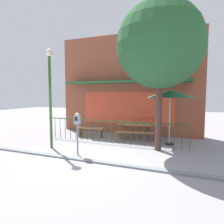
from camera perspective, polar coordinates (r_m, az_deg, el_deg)
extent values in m
plane|color=gray|center=(6.94, -6.92, -12.50)|extent=(40.00, 40.00, 0.00)
cube|color=brown|center=(11.01, 4.47, -5.86)|extent=(7.60, 0.54, 0.01)
cube|color=#9A4D36|center=(10.82, 4.56, 7.83)|extent=(7.60, 0.50, 5.22)
cube|color=#E54C2D|center=(10.59, 4.10, 1.07)|extent=(4.94, 0.02, 1.70)
cube|color=#2A5E34|center=(10.20, 3.46, 8.55)|extent=(6.46, 0.82, 0.12)
cube|color=#27431F|center=(8.57, -0.37, -2.57)|extent=(6.38, 0.04, 0.04)
cylinder|color=#20412B|center=(10.26, -17.17, -4.20)|extent=(0.02, 0.02, 0.95)
cylinder|color=#2D4B21|center=(10.08, -15.88, -4.33)|extent=(0.02, 0.02, 0.95)
cylinder|color=#29452F|center=(9.91, -14.55, -4.46)|extent=(0.02, 0.02, 0.95)
cylinder|color=#254D2C|center=(9.74, -13.17, -4.60)|extent=(0.02, 0.02, 0.95)
cylinder|color=#224432|center=(9.58, -11.74, -4.73)|extent=(0.02, 0.02, 0.95)
cylinder|color=#1D4F2C|center=(9.42, -10.26, -4.87)|extent=(0.02, 0.02, 0.95)
cylinder|color=#1E4731|center=(9.28, -8.73, -5.01)|extent=(0.02, 0.02, 0.95)
cylinder|color=#1E462B|center=(9.13, -7.15, -5.14)|extent=(0.02, 0.02, 0.95)
cylinder|color=#1A442D|center=(9.00, -5.53, -5.28)|extent=(0.02, 0.02, 0.95)
cylinder|color=#264D2D|center=(8.87, -3.86, -5.42)|extent=(0.02, 0.02, 0.95)
cylinder|color=#274E25|center=(8.75, -2.13, -5.56)|extent=(0.02, 0.02, 0.95)
cylinder|color=#244E2C|center=(8.64, -0.36, -5.69)|extent=(0.02, 0.02, 0.95)
cylinder|color=#27402A|center=(8.54, 1.45, -5.83)|extent=(0.02, 0.02, 0.95)
cylinder|color=#234023|center=(8.45, 3.31, -5.96)|extent=(0.02, 0.02, 0.95)
cylinder|color=#223D1F|center=(8.36, 5.20, -6.08)|extent=(0.02, 0.02, 0.95)
cylinder|color=#2C4927|center=(8.29, 7.14, -6.21)|extent=(0.02, 0.02, 0.95)
cylinder|color=#1A4D20|center=(8.22, 9.11, -6.32)|extent=(0.02, 0.02, 0.95)
cylinder|color=#2B422F|center=(8.17, 11.11, -6.44)|extent=(0.02, 0.02, 0.95)
cylinder|color=#204E30|center=(8.12, 13.13, -6.54)|extent=(0.02, 0.02, 0.95)
cylinder|color=#29482D|center=(8.08, 15.18, -6.64)|extent=(0.02, 0.02, 0.95)
cylinder|color=#2C4422|center=(8.06, 17.24, -6.73)|extent=(0.02, 0.02, 0.95)
cylinder|color=#2A4F27|center=(8.04, 19.32, -6.81)|extent=(0.02, 0.02, 0.95)
cylinder|color=#214224|center=(8.04, 21.40, -6.88)|extent=(0.02, 0.02, 0.95)
cube|color=olive|center=(9.31, 7.20, -3.30)|extent=(1.89, 1.00, 0.07)
cube|color=#925D39|center=(8.82, 6.76, -5.74)|extent=(1.82, 0.50, 0.05)
cube|color=olive|center=(9.89, 7.55, -4.56)|extent=(1.82, 0.50, 0.05)
cube|color=brown|center=(9.21, 2.38, -5.69)|extent=(0.12, 0.36, 0.78)
cube|color=brown|center=(9.75, 3.04, -5.09)|extent=(0.12, 0.36, 0.78)
cube|color=brown|center=(9.04, 11.64, -6.00)|extent=(0.12, 0.36, 0.78)
cube|color=brown|center=(9.59, 11.78, -5.36)|extent=(0.12, 0.36, 0.78)
cylinder|color=#282427|center=(8.78, 15.95, -8.73)|extent=(0.36, 0.36, 0.05)
cylinder|color=#B7BCBC|center=(8.59, 16.13, -1.71)|extent=(0.04, 0.04, 2.21)
cone|color=#247955|center=(8.53, 16.30, 5.01)|extent=(1.90, 1.90, 0.30)
cube|color=#A7784A|center=(9.88, -6.18, -4.51)|extent=(1.41, 0.38, 0.06)
cube|color=brown|center=(10.16, -9.04, -5.55)|extent=(0.08, 0.29, 0.45)
cube|color=brown|center=(9.69, -3.16, -6.02)|extent=(0.08, 0.29, 0.45)
cylinder|color=slate|center=(7.03, -9.79, -7.78)|extent=(0.06, 0.06, 1.08)
cube|color=gray|center=(6.91, -9.88, -2.20)|extent=(0.18, 0.14, 0.30)
sphere|color=gray|center=(6.89, -9.90, -0.95)|extent=(0.17, 0.17, 0.17)
cube|color=black|center=(6.84, -10.21, -1.97)|extent=(0.11, 0.01, 0.13)
cylinder|color=#483029|center=(7.58, 13.15, 0.46)|extent=(0.24, 0.24, 3.00)
sphere|color=#27552D|center=(7.76, 13.52, 18.14)|extent=(3.14, 3.14, 3.14)
cylinder|color=#325128|center=(8.06, -17.14, 2.53)|extent=(0.10, 0.10, 3.53)
sphere|color=beige|center=(8.20, -17.50, 15.79)|extent=(0.28, 0.28, 0.28)
cube|color=slate|center=(6.61, -8.67, -13.46)|extent=(10.63, 0.20, 0.11)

